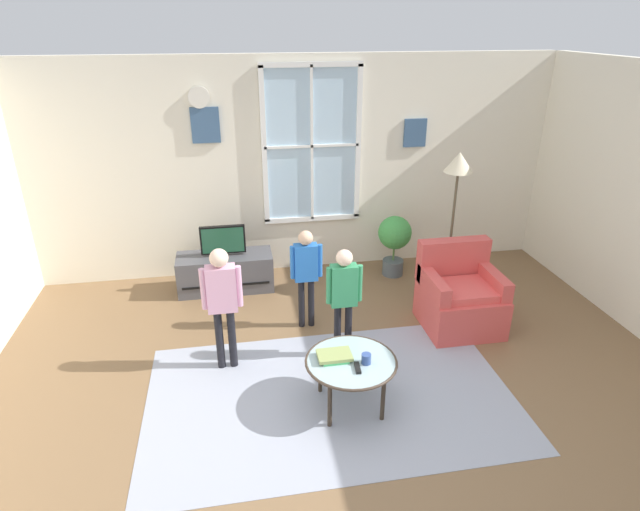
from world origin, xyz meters
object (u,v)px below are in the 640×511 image
Objects in this scene: remote_near_books at (358,368)px; person_blue_shirt at (306,268)px; armchair at (460,297)px; floor_lamp at (458,177)px; potted_plant_by_window at (394,238)px; television at (223,240)px; person_green_shirt at (344,292)px; cup at (366,359)px; book_stack at (334,356)px; person_pink_shirt at (222,296)px; tv_stand at (226,272)px; coffee_table at (351,363)px.

remote_near_books is 0.13× the size of person_blue_shirt.
floor_lamp is (0.19, 0.78, 1.06)m from armchair.
television is at bearing -179.00° from potted_plant_by_window.
cup is at bearing -88.54° from person_green_shirt.
person_green_shirt is 2.00m from floor_lamp.
book_stack is at bearing -108.22° from person_green_shirt.
television is 2.41m from book_stack.
cup is at bearing -112.42° from potted_plant_by_window.
potted_plant_by_window is (1.22, 2.28, 0.02)m from book_stack.
person_green_shirt is 0.65m from person_blue_shirt.
person_green_shirt reaches higher than remote_near_books.
cup is at bearing 36.09° from remote_near_books.
potted_plant_by_window is at bearing 66.39° from remote_near_books.
person_green_shirt is at bearing -0.77° from person_pink_shirt.
person_blue_shirt is (0.82, -0.99, 0.46)m from tv_stand.
television is 3.69× the size of remote_near_books.
person_pink_shirt reaches higher than remote_near_books.
potted_plant_by_window is (-0.31, 1.27, 0.17)m from armchair.
cup is at bearing -64.80° from television.
cup is at bearing -35.12° from person_pink_shirt.
person_green_shirt is (-0.02, 0.77, 0.20)m from cup.
cup is 0.07× the size of person_pink_shirt.
floor_lamp is at bearing 51.65° from cup.
armchair is at bearing -27.35° from tv_stand.
armchair is at bearing 40.45° from cup.
television reaches higher than tv_stand.
floor_lamp reaches higher than television.
person_pink_shirt is at bearing -142.66° from potted_plant_by_window.
person_pink_shirt is at bearing 140.55° from remote_near_books.
television reaches higher than cup.
remote_near_books is (1.02, -2.41, 0.24)m from tv_stand.
coffee_table is 0.77m from person_green_shirt.
person_pink_shirt reaches higher than coffee_table.
armchair is 1.32m from potted_plant_by_window.
remote_near_books is at bearing -129.01° from floor_lamp.
person_blue_shirt is (-0.04, 1.25, 0.20)m from book_stack.
television is 0.59× the size of armchair.
person_blue_shirt is 1.63m from potted_plant_by_window.
cup is 0.05× the size of floor_lamp.
book_stack is 0.23× the size of person_pink_shirt.
person_blue_shirt is (-0.28, 1.36, 0.18)m from cup.
cup is 0.11m from remote_near_books.
potted_plant_by_window is at bearing 58.16° from person_green_shirt.
person_pink_shirt is (-1.00, 0.73, 0.33)m from coffee_table.
coffee_table is 5.40× the size of remote_near_books.
coffee_table is 0.15m from book_stack.
book_stack is at bearing -134.18° from floor_lamp.
tv_stand is at bearing 111.10° from book_stack.
book_stack is at bearing 156.20° from cup.
television is 2.09m from potted_plant_by_window.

